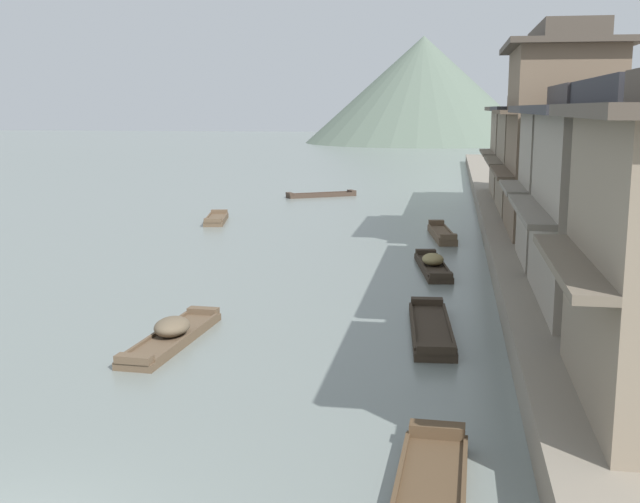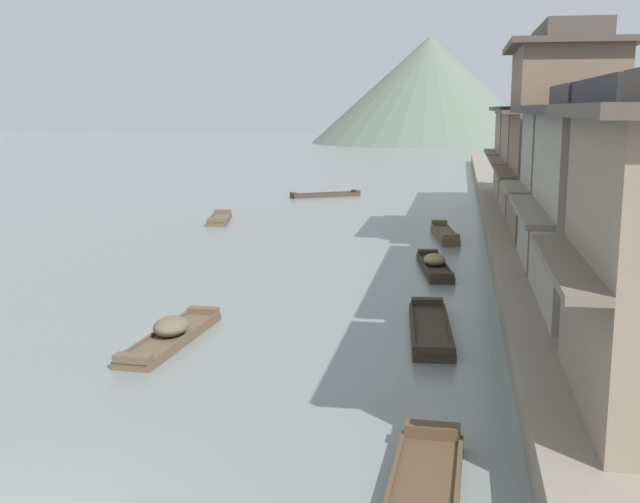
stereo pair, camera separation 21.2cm
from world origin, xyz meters
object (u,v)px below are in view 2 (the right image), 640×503
(boat_moored_nearest, at_px, (172,334))
(boat_upstream_distant, at_px, (434,265))
(boat_moored_third, at_px, (326,195))
(house_waterfront_narrow, at_px, (563,133))
(house_waterfront_far, at_px, (556,154))
(boat_midriver_upstream, at_px, (430,329))
(boat_moored_far, at_px, (220,219))
(house_waterfront_end, at_px, (538,147))
(boat_midriver_drifting, at_px, (445,234))
(house_waterfront_tall, at_px, (596,177))
(boat_moored_second, at_px, (424,494))

(boat_moored_nearest, relative_size, boat_upstream_distant, 1.00)
(boat_moored_third, bearing_deg, house_waterfront_narrow, -55.54)
(house_waterfront_narrow, relative_size, house_waterfront_far, 1.10)
(boat_midriver_upstream, bearing_deg, boat_moored_nearest, -163.70)
(boat_moored_third, height_order, boat_moored_far, boat_moored_far)
(boat_moored_third, relative_size, house_waterfront_end, 0.64)
(house_waterfront_far, bearing_deg, boat_moored_nearest, -118.09)
(boat_midriver_drifting, bearing_deg, house_waterfront_tall, -61.90)
(boat_midriver_drifting, relative_size, boat_midriver_upstream, 0.93)
(boat_midriver_upstream, distance_m, house_waterfront_tall, 9.45)
(boat_moored_second, relative_size, house_waterfront_tall, 0.73)
(house_waterfront_narrow, bearing_deg, boat_midriver_upstream, -109.87)
(boat_upstream_distant, xyz_separation_m, house_waterfront_far, (5.78, 12.51, 3.64))
(boat_midriver_drifting, relative_size, house_waterfront_far, 0.62)
(boat_midriver_upstream, height_order, house_waterfront_tall, house_waterfront_tall)
(house_waterfront_narrow, distance_m, house_waterfront_end, 15.68)
(house_waterfront_narrow, bearing_deg, boat_moored_third, 124.46)
(boat_moored_far, bearing_deg, house_waterfront_tall, -37.03)
(boat_moored_far, height_order, house_waterfront_far, house_waterfront_far)
(boat_moored_far, distance_m, house_waterfront_end, 20.38)
(boat_midriver_upstream, xyz_separation_m, house_waterfront_narrow, (4.96, 13.72, 5.03))
(boat_upstream_distant, distance_m, house_waterfront_narrow, 8.66)
(boat_moored_far, relative_size, house_waterfront_end, 0.54)
(boat_moored_nearest, relative_size, boat_midriver_upstream, 0.95)
(boat_moored_far, xyz_separation_m, house_waterfront_end, (17.84, 9.13, 3.71))
(boat_moored_far, bearing_deg, boat_moored_nearest, -76.01)
(house_waterfront_tall, height_order, house_waterfront_narrow, house_waterfront_narrow)
(boat_moored_nearest, bearing_deg, house_waterfront_end, 68.57)
(boat_moored_nearest, height_order, house_waterfront_narrow, house_waterfront_narrow)
(boat_upstream_distant, distance_m, house_waterfront_far, 14.26)
(house_waterfront_end, bearing_deg, boat_moored_third, 163.23)
(boat_moored_second, relative_size, house_waterfront_far, 0.57)
(boat_moored_second, xyz_separation_m, boat_moored_far, (-12.64, 29.91, -0.01))
(boat_moored_second, height_order, boat_upstream_distant, boat_upstream_distant)
(boat_moored_second, xyz_separation_m, boat_midriver_drifting, (-0.20, 26.40, 0.02))
(house_waterfront_far, bearing_deg, boat_midriver_upstream, -104.73)
(boat_moored_second, relative_size, boat_upstream_distant, 0.89)
(boat_upstream_distant, height_order, house_waterfront_end, house_waterfront_end)
(boat_midriver_drifting, distance_m, house_waterfront_far, 8.11)
(boat_upstream_distant, bearing_deg, house_waterfront_tall, -19.64)
(boat_moored_nearest, distance_m, house_waterfront_end, 33.87)
(boat_midriver_upstream, xyz_separation_m, house_waterfront_end, (5.46, 29.34, 3.73))
(boat_moored_nearest, bearing_deg, boat_midriver_upstream, 16.30)
(house_waterfront_end, bearing_deg, house_waterfront_tall, -90.36)
(boat_moored_second, height_order, house_waterfront_tall, house_waterfront_tall)
(boat_moored_nearest, relative_size, boat_moored_far, 1.25)
(house_waterfront_end, bearing_deg, boat_upstream_distant, -105.35)
(boat_moored_far, relative_size, boat_upstream_distant, 0.80)
(boat_midriver_upstream, distance_m, house_waterfront_narrow, 15.44)
(house_waterfront_narrow, bearing_deg, boat_midriver_drifting, 148.72)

